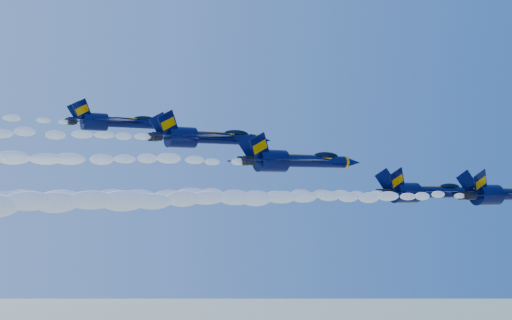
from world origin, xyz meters
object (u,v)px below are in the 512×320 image
jet_lead (505,194)px  jet_fourth (206,137)px  jet_fifth (117,122)px  jet_third (296,161)px  jet_second (425,192)px

jet_lead → jet_fourth: size_ratio=0.96×
jet_lead → jet_fifth: 51.74m
jet_lead → jet_fifth: jet_fifth is taller
jet_fourth → jet_third: bearing=-42.9°
jet_second → jet_third: bearing=162.3°
jet_second → jet_fourth: 29.65m
jet_fifth → jet_third: bearing=-43.4°
jet_lead → jet_third: jet_third is taller
jet_fourth → jet_fifth: 12.87m
jet_third → jet_second: bearing=-17.7°
jet_lead → jet_fourth: 39.06m
jet_fourth → jet_fifth: size_ratio=1.14×
jet_fourth → jet_second: bearing=-27.9°
jet_fourth → jet_fifth: (-9.11, 8.78, 2.31)m
jet_lead → jet_third: bearing=151.7°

